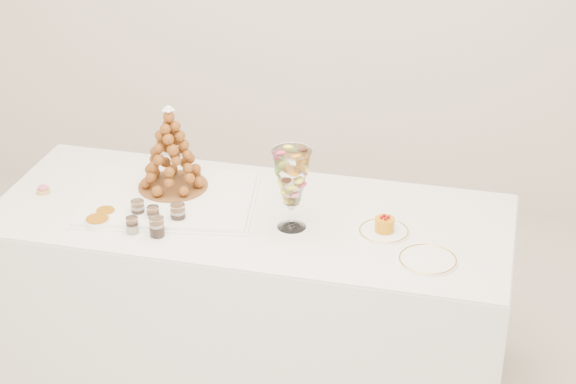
# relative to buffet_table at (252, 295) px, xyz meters

# --- Properties ---
(buffet_table) EXTENTS (2.09, 0.94, 0.78)m
(buffet_table) POSITION_rel_buffet_table_xyz_m (0.00, 0.00, 0.00)
(buffet_table) COLOR white
(buffet_table) RESTS_ON ground
(lace_tray) EXTENTS (0.72, 0.57, 0.02)m
(lace_tray) POSITION_rel_buffet_table_xyz_m (-0.34, 0.04, 0.40)
(lace_tray) COLOR white
(lace_tray) RESTS_ON buffet_table
(macaron_vase) EXTENTS (0.15, 0.15, 0.32)m
(macaron_vase) POSITION_rel_buffet_table_xyz_m (0.18, -0.08, 0.60)
(macaron_vase) COLOR white
(macaron_vase) RESTS_ON buffet_table
(cake_plate) EXTENTS (0.19, 0.19, 0.01)m
(cake_plate) POSITION_rel_buffet_table_xyz_m (0.53, -0.06, 0.39)
(cake_plate) COLOR white
(cake_plate) RESTS_ON buffet_table
(spare_plate) EXTENTS (0.22, 0.22, 0.01)m
(spare_plate) POSITION_rel_buffet_table_xyz_m (0.71, -0.23, 0.39)
(spare_plate) COLOR white
(spare_plate) RESTS_ON buffet_table
(pink_tart) EXTENTS (0.06, 0.06, 0.04)m
(pink_tart) POSITION_rel_buffet_table_xyz_m (-0.86, 0.01, 0.40)
(pink_tart) COLOR tan
(pink_tart) RESTS_ON buffet_table
(verrine_a) EXTENTS (0.06, 0.06, 0.07)m
(verrine_a) POSITION_rel_buffet_table_xyz_m (-0.42, -0.11, 0.42)
(verrine_a) COLOR white
(verrine_a) RESTS_ON buffet_table
(verrine_b) EXTENTS (0.06, 0.06, 0.07)m
(verrine_b) POSITION_rel_buffet_table_xyz_m (-0.35, -0.14, 0.42)
(verrine_b) COLOR white
(verrine_b) RESTS_ON buffet_table
(verrine_c) EXTENTS (0.07, 0.07, 0.08)m
(verrine_c) POSITION_rel_buffet_table_xyz_m (-0.25, -0.13, 0.43)
(verrine_c) COLOR white
(verrine_c) RESTS_ON buffet_table
(verrine_d) EXTENTS (0.05, 0.05, 0.06)m
(verrine_d) POSITION_rel_buffet_table_xyz_m (-0.40, -0.23, 0.42)
(verrine_d) COLOR white
(verrine_d) RESTS_ON buffet_table
(verrine_e) EXTENTS (0.06, 0.06, 0.08)m
(verrine_e) POSITION_rel_buffet_table_xyz_m (-0.30, -0.23, 0.43)
(verrine_e) COLOR white
(verrine_e) RESTS_ON buffet_table
(ramekin_back) EXTENTS (0.08, 0.08, 0.03)m
(ramekin_back) POSITION_rel_buffet_table_xyz_m (-0.55, -0.13, 0.40)
(ramekin_back) COLOR white
(ramekin_back) RESTS_ON buffet_table
(ramekin_front) EXTENTS (0.10, 0.10, 0.03)m
(ramekin_front) POSITION_rel_buffet_table_xyz_m (-0.55, -0.21, 0.40)
(ramekin_front) COLOR white
(ramekin_front) RESTS_ON buffet_table
(croquembouche) EXTENTS (0.29, 0.29, 0.35)m
(croquembouche) POSITION_rel_buffet_table_xyz_m (-0.35, 0.12, 0.58)
(croquembouche) COLOR brown
(croquembouche) RESTS_ON lace_tray
(mousse_cake) EXTENTS (0.07, 0.07, 0.07)m
(mousse_cake) POSITION_rel_buffet_table_xyz_m (0.53, -0.06, 0.42)
(mousse_cake) COLOR #CB7B09
(mousse_cake) RESTS_ON cake_plate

